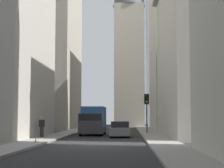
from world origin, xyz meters
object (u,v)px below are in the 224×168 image
object	(u,v)px
discarded_bottle	(36,141)
hatchback_grey	(120,130)
delivery_truck	(93,120)
traffic_light_midblock	(147,104)
pedestrian	(42,126)

from	to	relation	value
discarded_bottle	hatchback_grey	bearing A→B (deg)	-28.41
delivery_truck	discarded_bottle	distance (m)	13.97
hatchback_grey	traffic_light_midblock	distance (m)	7.24
traffic_light_midblock	delivery_truck	bearing A→B (deg)	113.36
discarded_bottle	traffic_light_midblock	bearing A→B (deg)	-26.56
hatchback_grey	discarded_bottle	world-z (taller)	hatchback_grey
discarded_bottle	delivery_truck	bearing A→B (deg)	-10.44
traffic_light_midblock	discarded_bottle	world-z (taller)	traffic_light_midblock
delivery_truck	pedestrian	xyz separation A→B (m)	(-6.57, 3.74, -0.40)
delivery_truck	pedestrian	bearing A→B (deg)	150.34
hatchback_grey	pedestrian	bearing A→B (deg)	112.62
delivery_truck	hatchback_grey	bearing A→B (deg)	-143.96
delivery_truck	traffic_light_midblock	distance (m)	6.24
delivery_truck	pedestrian	size ratio (longest dim) A/B	3.82
hatchback_grey	discarded_bottle	xyz separation A→B (m)	(-9.84, 5.32, -0.42)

